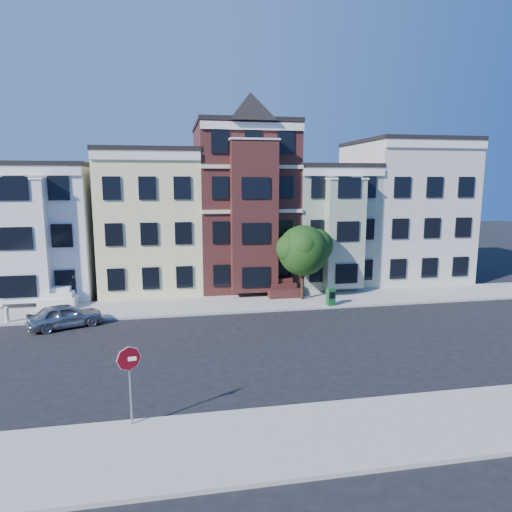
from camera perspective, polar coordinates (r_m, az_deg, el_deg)
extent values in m
plane|color=black|center=(22.99, 4.14, -11.23)|extent=(120.00, 120.00, 0.00)
cube|color=#9E9B93|center=(30.39, 0.31, -5.86)|extent=(60.00, 4.00, 0.15)
cube|color=#9E9B93|center=(16.08, 11.86, -20.76)|extent=(60.00, 4.00, 0.15)
cube|color=silver|center=(36.71, -25.48, 2.91)|extent=(8.00, 9.00, 9.00)
cube|color=beige|center=(35.45, -12.92, 4.20)|extent=(7.00, 9.00, 10.00)
cube|color=#3F1B18|center=(35.77, -1.65, 6.09)|extent=(7.00, 9.00, 12.00)
cube|color=#929E86|center=(37.45, 8.26, 3.85)|extent=(6.00, 9.00, 9.00)
cube|color=beige|center=(40.17, 17.83, 5.30)|extent=(8.00, 9.00, 11.00)
imported|color=#9B9DA3|center=(27.68, -22.75, -6.88)|extent=(4.24, 2.95, 1.34)
cube|color=#1A6128|center=(29.78, 9.32, -5.05)|extent=(0.55, 0.50, 1.11)
cylinder|color=silver|center=(29.64, -28.68, -6.58)|extent=(0.29, 0.29, 0.72)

